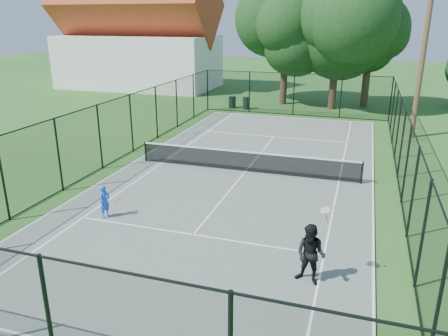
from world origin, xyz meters
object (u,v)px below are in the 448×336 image
(utility_pole, at_px, (422,62))
(player_black, at_px, (311,255))
(tennis_net, at_px, (246,161))
(player_blue, at_px, (105,201))
(trash_bin_right, at_px, (246,103))
(trash_bin_left, at_px, (232,102))

(utility_pole, xyz_separation_m, player_black, (-3.78, -16.94, -3.42))
(tennis_net, distance_m, player_black, 8.84)
(tennis_net, relative_size, player_blue, 8.64)
(trash_bin_right, xyz_separation_m, utility_pole, (11.42, -5.14, 3.84))
(utility_pole, bearing_deg, player_blue, -126.17)
(trash_bin_left, relative_size, trash_bin_right, 0.97)
(player_blue, bearing_deg, player_black, -14.43)
(trash_bin_left, xyz_separation_m, player_blue, (1.56, -20.40, 0.19))
(player_blue, bearing_deg, tennis_net, 60.90)
(player_blue, height_order, player_black, player_black)
(player_blue, xyz_separation_m, player_black, (7.25, -1.86, 0.24))
(player_blue, bearing_deg, trash_bin_right, 91.11)
(trash_bin_right, bearing_deg, player_blue, -88.89)
(utility_pole, bearing_deg, trash_bin_left, 157.11)
(trash_bin_right, bearing_deg, utility_pole, -24.25)
(player_blue, relative_size, player_black, 0.56)
(tennis_net, relative_size, player_black, 4.80)
(trash_bin_left, height_order, player_black, player_black)
(utility_pole, bearing_deg, tennis_net, -130.33)
(utility_pole, distance_m, player_black, 17.69)
(trash_bin_left, relative_size, utility_pole, 0.11)
(utility_pole, distance_m, player_blue, 19.04)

